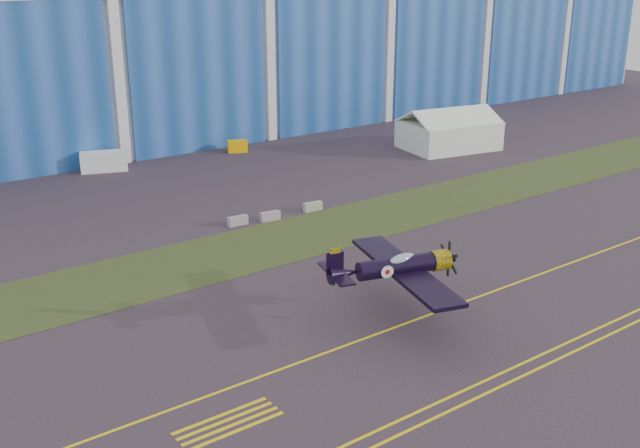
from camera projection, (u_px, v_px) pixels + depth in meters
ground at (380, 293)px, 57.39m from camera, size 260.00×260.00×0.00m
grass_median at (279, 241)px, 68.01m from camera, size 260.00×10.00×0.02m
hangar at (54, 29)px, 106.93m from camera, size 220.00×45.70×30.00m
taxiway_centreline at (426, 316)px, 53.59m from camera, size 200.00×0.20×0.02m
edge_line_near at (533, 371)px, 46.38m from camera, size 80.00×0.20×0.02m
edge_line_far at (520, 365)px, 47.14m from camera, size 80.00×0.20×0.02m
hold_short_ladder at (228, 423)px, 41.15m from camera, size 6.00×2.40×0.02m
warbird at (397, 266)px, 52.08m from camera, size 14.14×15.68×3.91m
tent at (449, 128)px, 101.06m from camera, size 13.55×10.97×5.63m
shipping_container at (104, 161)px, 90.58m from camera, size 5.89×3.91×2.37m
tug at (237, 146)px, 99.96m from camera, size 2.97×2.45×1.49m
gse_box at (470, 113)px, 121.30m from camera, size 3.07×2.40×1.63m
barrier_a at (238, 221)px, 72.01m from camera, size 2.03×0.73×0.90m
barrier_b at (270, 216)px, 73.33m from camera, size 2.07×0.88×0.90m
barrier_c at (313, 207)px, 76.21m from camera, size 2.05×0.81×0.90m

